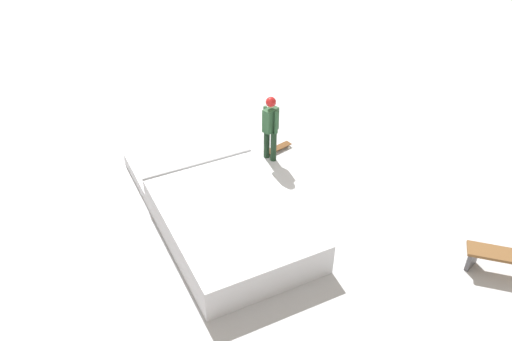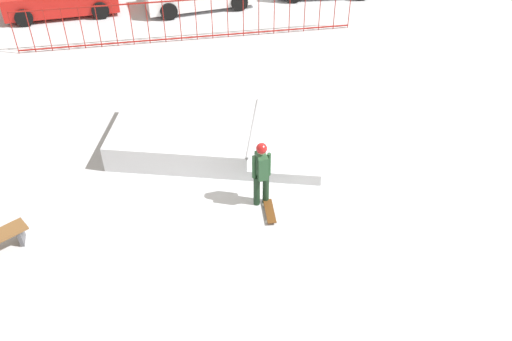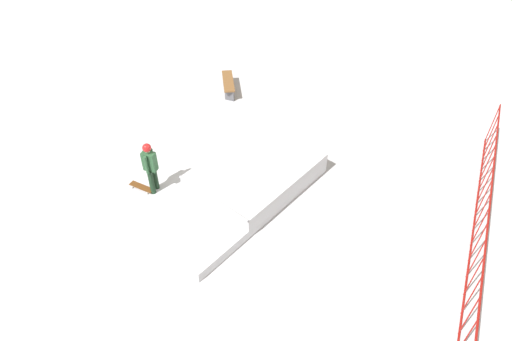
# 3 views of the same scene
# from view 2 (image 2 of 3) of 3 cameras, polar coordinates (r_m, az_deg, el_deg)

# --- Properties ---
(ground_plane) EXTENTS (60.00, 60.00, 0.00)m
(ground_plane) POSITION_cam_2_polar(r_m,az_deg,el_deg) (14.60, -2.93, 0.83)
(ground_plane) COLOR #B7BABF
(skate_ramp) EXTENTS (5.95, 4.20, 0.74)m
(skate_ramp) POSITION_cam_2_polar(r_m,az_deg,el_deg) (15.00, -5.35, 3.41)
(skate_ramp) COLOR silver
(skate_ramp) RESTS_ON ground
(skater) EXTENTS (0.44, 0.39, 1.73)m
(skater) POSITION_cam_2_polar(r_m,az_deg,el_deg) (12.76, 0.55, 0.10)
(skater) COLOR black
(skater) RESTS_ON ground
(skateboard) EXTENTS (0.32, 0.82, 0.09)m
(skateboard) POSITION_cam_2_polar(r_m,az_deg,el_deg) (13.10, 1.38, -4.08)
(skateboard) COLOR #593314
(skateboard) RESTS_ON ground
(perimeter_fence) EXTENTS (11.45, 0.66, 1.50)m
(perimeter_fence) POSITION_cam_2_polar(r_m,az_deg,el_deg) (20.19, -6.82, 14.78)
(perimeter_fence) COLOR maroon
(perimeter_fence) RESTS_ON ground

